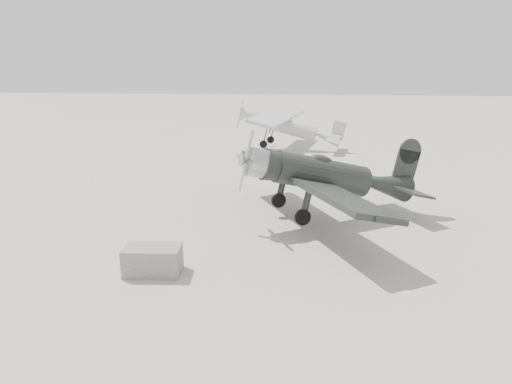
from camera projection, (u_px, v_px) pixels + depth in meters
ground at (259, 253)px, 17.10m from camera, size 160.00×160.00×0.00m
lowwing_monoplane at (329, 176)px, 20.01m from camera, size 8.34×10.66×3.54m
highwing_monoplane at (286, 123)px, 36.29m from camera, size 7.89×11.06×3.12m
equipment_block at (153, 260)px, 15.36m from camera, size 1.80×1.21×0.86m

